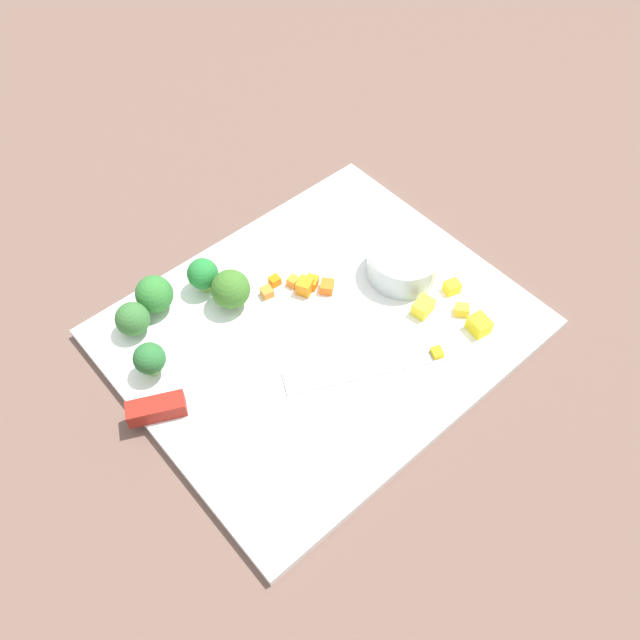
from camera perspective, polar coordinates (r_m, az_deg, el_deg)
ground_plane at (r=0.71m, az=-0.00°, el=-1.05°), size 4.00×4.00×0.00m
cutting_board at (r=0.71m, az=-0.00°, el=-0.77°), size 0.42×0.35×0.01m
prep_bowl at (r=0.74m, az=7.38°, el=5.03°), size 0.08×0.08×0.04m
chef_knife at (r=0.66m, az=-5.87°, el=-6.05°), size 0.33×0.18×0.02m
carrot_dice_0 at (r=0.74m, az=-4.13°, el=3.38°), size 0.01×0.01×0.01m
carrot_dice_1 at (r=0.73m, az=0.62°, el=2.97°), size 0.02×0.02×0.01m
carrot_dice_2 at (r=0.73m, az=-0.75°, el=3.35°), size 0.02×0.02×0.01m
carrot_dice_3 at (r=0.73m, az=-1.35°, el=2.98°), size 0.02×0.02×0.02m
carrot_dice_4 at (r=0.74m, az=-2.37°, el=3.42°), size 0.01×0.01×0.01m
carrot_dice_5 at (r=0.73m, az=-4.69°, el=2.46°), size 0.01×0.02×0.01m
pepper_dice_0 at (r=0.74m, az=11.55°, el=2.87°), size 0.02×0.02×0.01m
pepper_dice_1 at (r=0.71m, az=13.84°, el=-0.43°), size 0.02×0.03×0.02m
pepper_dice_2 at (r=0.72m, az=9.07°, el=1.13°), size 0.03×0.02×0.02m
pepper_dice_3 at (r=0.73m, az=12.40°, el=0.89°), size 0.02×0.02×0.01m
pepper_dice_4 at (r=0.69m, az=10.26°, el=-2.89°), size 0.01×0.02×0.01m
broccoli_floret_0 at (r=0.72m, az=-14.38°, el=2.19°), size 0.04×0.04×0.04m
broccoli_floret_1 at (r=0.71m, az=-7.87°, el=2.69°), size 0.04×0.04×0.05m
broccoli_floret_2 at (r=0.73m, az=-10.28°, el=3.98°), size 0.04×0.04×0.04m
broccoli_floret_3 at (r=0.71m, az=-16.19°, el=0.07°), size 0.04×0.04×0.04m
broccoli_floret_4 at (r=0.67m, az=-14.79°, el=-3.34°), size 0.03×0.03×0.04m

